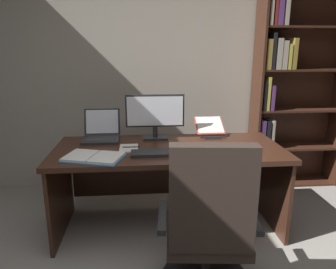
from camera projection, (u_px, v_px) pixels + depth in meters
wall_back at (162, 57)px, 3.47m from camera, size 4.68×0.12×2.87m
desk at (168, 165)px, 2.76m from camera, size 1.89×0.82×0.73m
bookshelf at (289, 89)px, 3.46m from camera, size 0.99×0.31×2.18m
office_chair at (208, 234)px, 1.91m from camera, size 0.65×0.60×1.04m
monitor at (155, 116)px, 2.84m from camera, size 0.53×0.16×0.40m
laptop at (101, 134)px, 2.85m from camera, size 0.32×0.33×0.26m
keyboard at (158, 153)px, 2.45m from camera, size 0.42×0.15×0.02m
computer_mouse at (196, 151)px, 2.47m from camera, size 0.06×0.10×0.04m
reading_stand_with_book at (210, 127)px, 2.99m from camera, size 0.26×0.30×0.15m
open_binder at (94, 157)px, 2.36m from camera, size 0.49×0.39×0.02m
notepad at (129, 148)px, 2.59m from camera, size 0.15×0.21×0.01m
pen at (131, 147)px, 2.59m from camera, size 0.14×0.01×0.01m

